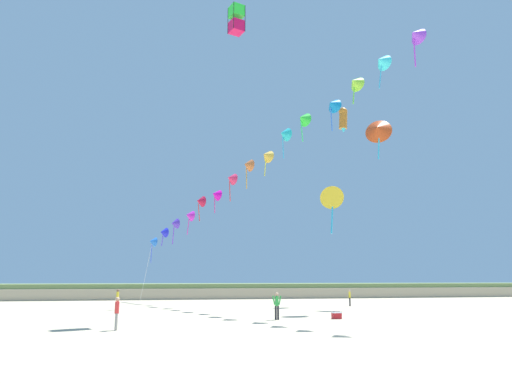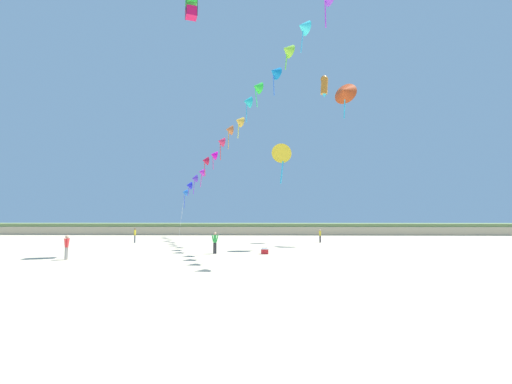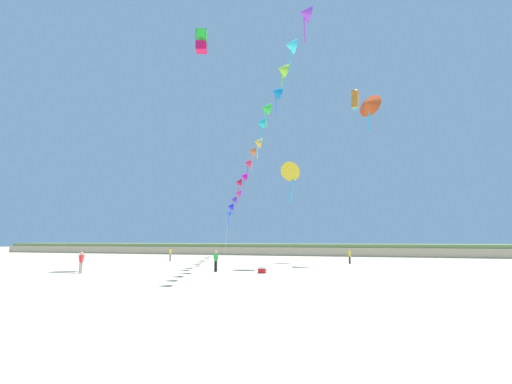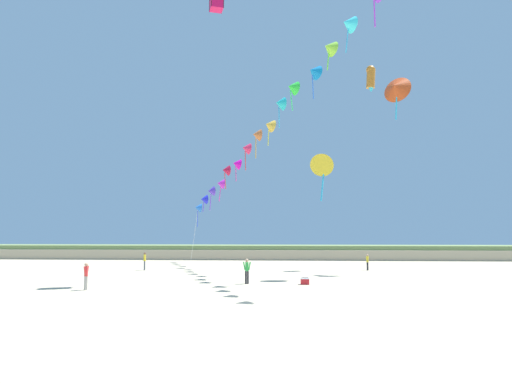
{
  "view_description": "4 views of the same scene",
  "coord_description": "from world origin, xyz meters",
  "px_view_note": "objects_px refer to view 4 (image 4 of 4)",
  "views": [
    {
      "loc": [
        -8.38,
        -21.13,
        2.52
      ],
      "look_at": [
        -2.62,
        8.28,
        8.22
      ],
      "focal_mm": 32.0,
      "sensor_mm": 36.0,
      "label": 1
    },
    {
      "loc": [
        2.62,
        -19.25,
        2.73
      ],
      "look_at": [
        1.51,
        13.58,
        5.26
      ],
      "focal_mm": 24.0,
      "sensor_mm": 36.0,
      "label": 2
    },
    {
      "loc": [
        9.49,
        -18.37,
        2.5
      ],
      "look_at": [
        -0.01,
        13.7,
        7.21
      ],
      "focal_mm": 24.0,
      "sensor_mm": 36.0,
      "label": 3
    },
    {
      "loc": [
        1.52,
        -23.48,
        3.24
      ],
      "look_at": [
        -1.16,
        11.21,
        6.55
      ],
      "focal_mm": 32.0,
      "sensor_mm": 36.0,
      "label": 4
    }
  ],
  "objects_px": {
    "large_kite_high_solo": "(396,88)",
    "person_far_left": "(247,269)",
    "large_kite_outer_drift": "(371,78)",
    "person_near_left": "(86,274)",
    "person_near_right": "(145,260)",
    "beach_cooler": "(305,281)",
    "person_mid_center": "(367,261)",
    "large_kite_low_lead": "(322,164)"
  },
  "relations": [
    {
      "from": "person_near_right",
      "to": "large_kite_high_solo",
      "type": "bearing_deg",
      "value": -2.76
    },
    {
      "from": "large_kite_high_solo",
      "to": "person_far_left",
      "type": "bearing_deg",
      "value": -141.12
    },
    {
      "from": "person_far_left",
      "to": "large_kite_high_solo",
      "type": "xyz_separation_m",
      "value": [
        12.51,
        10.09,
        15.55
      ]
    },
    {
      "from": "large_kite_low_lead",
      "to": "beach_cooler",
      "type": "bearing_deg",
      "value": -109.6
    },
    {
      "from": "beach_cooler",
      "to": "person_mid_center",
      "type": "bearing_deg",
      "value": 64.04
    },
    {
      "from": "person_near_right",
      "to": "beach_cooler",
      "type": "height_order",
      "value": "person_near_right"
    },
    {
      "from": "large_kite_outer_drift",
      "to": "person_near_right",
      "type": "bearing_deg",
      "value": -168.86
    },
    {
      "from": "large_kite_high_solo",
      "to": "large_kite_outer_drift",
      "type": "relative_size",
      "value": 1.52
    },
    {
      "from": "person_near_right",
      "to": "large_kite_high_solo",
      "type": "relative_size",
      "value": 0.39
    },
    {
      "from": "large_kite_outer_drift",
      "to": "beach_cooler",
      "type": "relative_size",
      "value": 4.88
    },
    {
      "from": "person_near_right",
      "to": "person_far_left",
      "type": "height_order",
      "value": "person_far_left"
    },
    {
      "from": "person_near_right",
      "to": "beach_cooler",
      "type": "distance_m",
      "value": 18.45
    },
    {
      "from": "large_kite_outer_drift",
      "to": "beach_cooler",
      "type": "bearing_deg",
      "value": -115.34
    },
    {
      "from": "person_near_left",
      "to": "large_kite_high_solo",
      "type": "relative_size",
      "value": 0.38
    },
    {
      "from": "large_kite_high_solo",
      "to": "person_near_left",
      "type": "bearing_deg",
      "value": -146.63
    },
    {
      "from": "large_kite_outer_drift",
      "to": "person_mid_center",
      "type": "bearing_deg",
      "value": -112.68
    },
    {
      "from": "person_far_left",
      "to": "beach_cooler",
      "type": "relative_size",
      "value": 2.88
    },
    {
      "from": "person_near_left",
      "to": "beach_cooler",
      "type": "height_order",
      "value": "person_near_left"
    },
    {
      "from": "person_mid_center",
      "to": "person_far_left",
      "type": "height_order",
      "value": "person_far_left"
    },
    {
      "from": "large_kite_low_lead",
      "to": "large_kite_outer_drift",
      "type": "height_order",
      "value": "large_kite_outer_drift"
    },
    {
      "from": "person_near_left",
      "to": "large_kite_high_solo",
      "type": "bearing_deg",
      "value": 33.37
    },
    {
      "from": "large_kite_low_lead",
      "to": "large_kite_outer_drift",
      "type": "xyz_separation_m",
      "value": [
        5.86,
        11.28,
        10.71
      ]
    },
    {
      "from": "person_near_left",
      "to": "person_near_right",
      "type": "height_order",
      "value": "person_near_right"
    },
    {
      "from": "person_mid_center",
      "to": "large_kite_high_solo",
      "type": "xyz_separation_m",
      "value": [
        2.48,
        -2.44,
        15.65
      ]
    },
    {
      "from": "person_near_right",
      "to": "large_kite_low_lead",
      "type": "xyz_separation_m",
      "value": [
        16.1,
        -6.96,
        7.73
      ]
    },
    {
      "from": "large_kite_low_lead",
      "to": "large_kite_high_solo",
      "type": "relative_size",
      "value": 0.9
    },
    {
      "from": "person_mid_center",
      "to": "person_far_left",
      "type": "bearing_deg",
      "value": -128.66
    },
    {
      "from": "person_near_right",
      "to": "person_mid_center",
      "type": "distance_m",
      "value": 20.75
    },
    {
      "from": "person_mid_center",
      "to": "large_kite_outer_drift",
      "type": "distance_m",
      "value": 18.82
    },
    {
      "from": "person_far_left",
      "to": "large_kite_high_solo",
      "type": "bearing_deg",
      "value": 38.88
    },
    {
      "from": "person_near_left",
      "to": "large_kite_low_lead",
      "type": "xyz_separation_m",
      "value": [
        14.63,
        8.46,
        7.76
      ]
    },
    {
      "from": "person_near_right",
      "to": "beach_cooler",
      "type": "relative_size",
      "value": 2.88
    },
    {
      "from": "large_kite_low_lead",
      "to": "large_kite_high_solo",
      "type": "bearing_deg",
      "value": 39.49
    },
    {
      "from": "large_kite_low_lead",
      "to": "large_kite_outer_drift",
      "type": "distance_m",
      "value": 16.62
    },
    {
      "from": "person_mid_center",
      "to": "large_kite_high_solo",
      "type": "relative_size",
      "value": 0.35
    },
    {
      "from": "large_kite_outer_drift",
      "to": "person_far_left",
      "type": "bearing_deg",
      "value": -125.99
    },
    {
      "from": "person_near_left",
      "to": "large_kite_outer_drift",
      "type": "bearing_deg",
      "value": 43.94
    },
    {
      "from": "large_kite_high_solo",
      "to": "beach_cooler",
      "type": "height_order",
      "value": "large_kite_high_solo"
    },
    {
      "from": "person_far_left",
      "to": "large_kite_outer_drift",
      "type": "bearing_deg",
      "value": 54.01
    },
    {
      "from": "person_near_left",
      "to": "large_kite_outer_drift",
      "type": "xyz_separation_m",
      "value": [
        20.49,
        19.75,
        18.47
      ]
    },
    {
      "from": "person_far_left",
      "to": "large_kite_low_lead",
      "type": "xyz_separation_m",
      "value": [
        5.42,
        4.25,
        7.73
      ]
    },
    {
      "from": "beach_cooler",
      "to": "large_kite_low_lead",
      "type": "bearing_deg",
      "value": 70.4
    }
  ]
}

